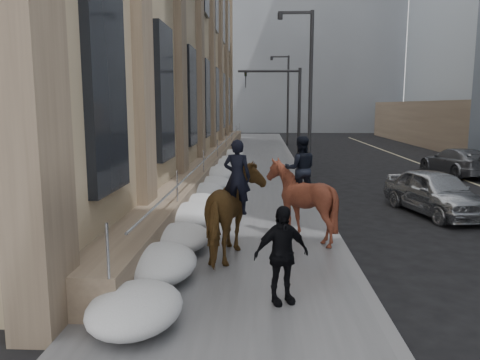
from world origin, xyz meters
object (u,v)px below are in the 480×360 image
(mounted_horse_right, at_px, (300,196))
(mounted_horse_left, at_px, (235,210))
(car_grey, at_px, (457,162))
(car_silver, at_px, (436,192))
(pedestrian, at_px, (281,255))

(mounted_horse_right, bearing_deg, mounted_horse_left, 42.13)
(car_grey, bearing_deg, car_silver, 54.81)
(mounted_horse_left, bearing_deg, car_grey, -119.32)
(mounted_horse_left, xyz_separation_m, mounted_horse_right, (1.62, 1.60, 0.02))
(mounted_horse_left, xyz_separation_m, car_silver, (6.40, 5.16, -0.49))
(mounted_horse_right, distance_m, pedestrian, 4.15)
(mounted_horse_right, relative_size, car_grey, 0.55)
(car_silver, relative_size, car_grey, 0.89)
(mounted_horse_right, distance_m, car_grey, 15.62)
(pedestrian, bearing_deg, mounted_horse_left, 88.77)
(mounted_horse_left, distance_m, pedestrian, 2.69)
(mounted_horse_left, height_order, car_silver, mounted_horse_left)
(mounted_horse_right, bearing_deg, car_grey, -128.38)
(pedestrian, distance_m, car_grey, 19.40)
(mounted_horse_right, relative_size, pedestrian, 1.53)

